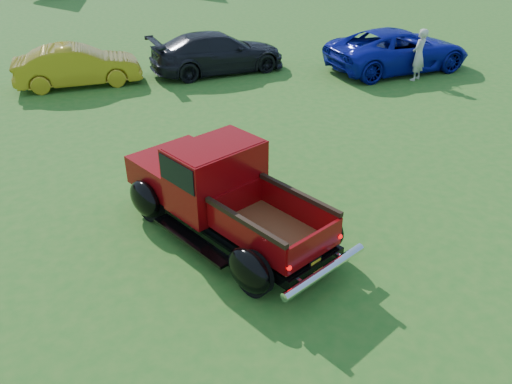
% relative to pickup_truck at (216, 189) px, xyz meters
% --- Properties ---
extents(ground, '(120.00, 120.00, 0.00)m').
position_rel_pickup_truck_xyz_m(ground, '(0.56, -0.70, -0.79)').
color(ground, '#26621C').
rests_on(ground, ground).
extents(pickup_truck, '(3.42, 4.79, 1.67)m').
position_rel_pickup_truck_xyz_m(pickup_truck, '(0.00, 0.00, 0.00)').
color(pickup_truck, black).
rests_on(pickup_truck, ground).
extents(show_car_yellow, '(4.02, 1.49, 1.31)m').
position_rel_pickup_truck_xyz_m(show_car_yellow, '(-1.84, 9.75, -0.14)').
color(show_car_yellow, '#AC8B16').
rests_on(show_car_yellow, ground).
extents(show_car_grey, '(4.91, 2.25, 1.39)m').
position_rel_pickup_truck_xyz_m(show_car_grey, '(2.92, 9.63, -0.10)').
color(show_car_grey, black).
rests_on(show_car_grey, ground).
extents(show_car_blue, '(5.35, 2.64, 1.46)m').
position_rel_pickup_truck_xyz_m(show_car_blue, '(9.06, 7.58, -0.06)').
color(show_car_blue, '#0D1391').
rests_on(show_car_blue, ground).
extents(spectator, '(0.75, 0.66, 1.72)m').
position_rel_pickup_truck_xyz_m(spectator, '(8.99, 6.33, 0.06)').
color(spectator, beige).
rests_on(spectator, ground).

